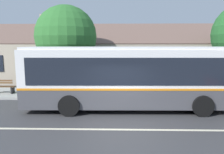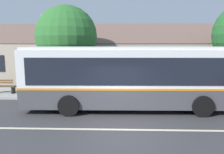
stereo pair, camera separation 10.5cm
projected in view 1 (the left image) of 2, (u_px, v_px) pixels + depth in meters
ground_plane at (120, 130)px, 8.63m from camera, size 300.00×300.00×0.00m
sidewalk_far at (119, 94)px, 14.55m from camera, size 60.00×3.00×0.15m
lane_divider_stripe at (120, 130)px, 8.63m from camera, size 60.00×0.16×0.01m
community_building at (115, 60)px, 22.00m from camera, size 27.23×10.05×6.36m
transit_bus at (130, 76)px, 11.22m from camera, size 10.80×2.91×3.21m
bench_by_building at (3, 87)px, 14.20m from camera, size 1.50×0.51×0.94m
street_tree_secondary at (66, 37)px, 15.23m from camera, size 4.28×4.28×6.02m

